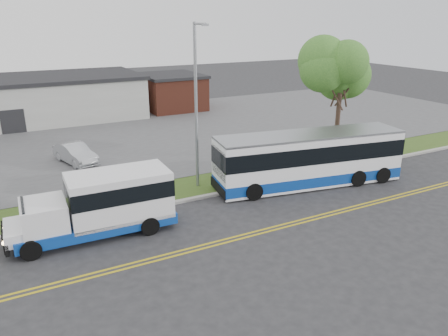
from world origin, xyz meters
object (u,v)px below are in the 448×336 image
shuttle_bus (104,202)px  parked_car_a (75,153)px  transit_bus (309,159)px  tree_east (342,73)px  streetlight_near (197,102)px

shuttle_bus → parked_car_a: (0.63, 11.32, -0.77)m
transit_bus → parked_car_a: bearing=147.6°
tree_east → transit_bus: bearing=-148.3°
tree_east → parked_car_a: (-16.73, 7.80, -5.41)m
parked_car_a → shuttle_bus: bearing=-109.7°
shuttle_bus → transit_bus: 12.61m
tree_east → streetlight_near: streetlight_near is taller
tree_east → parked_car_a: bearing=155.0°
streetlight_near → parked_car_a: bearing=125.4°
tree_east → transit_bus: 7.22m
transit_bus → parked_car_a: size_ratio=2.85×
parked_car_a → tree_east: bearing=-41.5°
streetlight_near → shuttle_bus: 8.03m
shuttle_bus → streetlight_near: bearing=29.0°
parked_car_a → transit_bus: bearing=-58.4°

